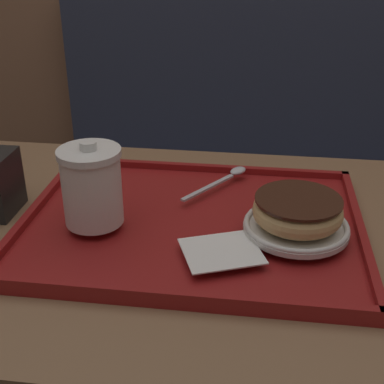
% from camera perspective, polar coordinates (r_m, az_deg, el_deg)
% --- Properties ---
extents(booth_bench, '(1.61, 0.44, 1.00)m').
position_cam_1_polar(booth_bench, '(1.80, 11.82, -2.51)').
color(booth_bench, '#33384C').
rests_on(booth_bench, ground_plane).
extents(cafe_table, '(0.96, 0.65, 0.75)m').
position_cam_1_polar(cafe_table, '(0.93, -1.81, -12.91)').
color(cafe_table, '#846042').
rests_on(cafe_table, ground_plane).
extents(serving_tray, '(0.52, 0.40, 0.02)m').
position_cam_1_polar(serving_tray, '(0.83, 0.00, -3.49)').
color(serving_tray, maroon).
rests_on(serving_tray, cafe_table).
extents(napkin_paper, '(0.13, 0.12, 0.00)m').
position_cam_1_polar(napkin_paper, '(0.74, 3.17, -6.31)').
color(napkin_paper, white).
rests_on(napkin_paper, serving_tray).
extents(coffee_cup_front, '(0.09, 0.09, 0.13)m').
position_cam_1_polar(coffee_cup_front, '(0.79, -10.64, 0.66)').
color(coffee_cup_front, white).
rests_on(coffee_cup_front, serving_tray).
extents(plate_with_chocolate_donut, '(0.15, 0.15, 0.01)m').
position_cam_1_polar(plate_with_chocolate_donut, '(0.80, 11.03, -3.60)').
color(plate_with_chocolate_donut, white).
rests_on(plate_with_chocolate_donut, serving_tray).
extents(donut_chocolate_glazed, '(0.13, 0.13, 0.04)m').
position_cam_1_polar(donut_chocolate_glazed, '(0.78, 11.20, -1.91)').
color(donut_chocolate_glazed, '#DBB270').
rests_on(donut_chocolate_glazed, plate_with_chocolate_donut).
extents(spoon, '(0.11, 0.14, 0.01)m').
position_cam_1_polar(spoon, '(0.94, 3.94, 1.72)').
color(spoon, silver).
rests_on(spoon, serving_tray).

